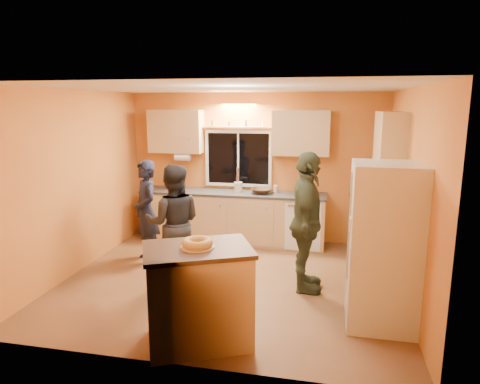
% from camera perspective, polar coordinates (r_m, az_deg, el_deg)
% --- Properties ---
extents(ground, '(4.50, 4.50, 0.00)m').
position_cam_1_polar(ground, '(6.05, -1.35, -11.73)').
color(ground, brown).
rests_on(ground, ground).
extents(room_shell, '(4.54, 4.04, 2.61)m').
position_cam_1_polar(room_shell, '(5.98, 0.59, 4.14)').
color(room_shell, orange).
rests_on(room_shell, ground).
extents(back_counter, '(4.23, 0.62, 0.90)m').
position_cam_1_polar(back_counter, '(7.47, 1.69, -3.47)').
color(back_counter, tan).
rests_on(back_counter, ground).
extents(right_counter, '(0.62, 1.84, 0.90)m').
position_cam_1_polar(right_counter, '(6.26, 17.54, -7.06)').
color(right_counter, tan).
rests_on(right_counter, ground).
extents(refrigerator, '(0.72, 0.70, 1.80)m').
position_cam_1_polar(refrigerator, '(4.88, 18.61, -6.87)').
color(refrigerator, silver).
rests_on(refrigerator, ground).
extents(island, '(1.25, 1.09, 1.02)m').
position_cam_1_polar(island, '(4.44, -5.56, -13.49)').
color(island, tan).
rests_on(island, ground).
extents(bundt_pastry, '(0.31, 0.31, 0.09)m').
position_cam_1_polar(bundt_pastry, '(4.24, -5.70, -6.78)').
color(bundt_pastry, '#B8874B').
rests_on(bundt_pastry, island).
extents(person_left, '(0.66, 0.68, 1.57)m').
position_cam_1_polar(person_left, '(6.73, -12.41, -2.50)').
color(person_left, black).
rests_on(person_left, ground).
extents(person_center, '(0.92, 0.80, 1.61)m').
position_cam_1_polar(person_center, '(5.92, -8.83, -4.10)').
color(person_center, black).
rests_on(person_center, ground).
extents(person_right, '(0.49, 1.09, 1.82)m').
position_cam_1_polar(person_right, '(5.54, 8.84, -4.07)').
color(person_right, '#333A25').
rests_on(person_right, ground).
extents(mixing_bowl, '(0.36, 0.36, 0.09)m').
position_cam_1_polar(mixing_bowl, '(7.32, 2.88, 0.16)').
color(mixing_bowl, black).
rests_on(mixing_bowl, back_counter).
extents(utensil_crock, '(0.14, 0.14, 0.17)m').
position_cam_1_polar(utensil_crock, '(7.43, -0.24, 0.67)').
color(utensil_crock, beige).
rests_on(utensil_crock, back_counter).
extents(potted_plant, '(0.33, 0.30, 0.30)m').
position_cam_1_polar(potted_plant, '(5.90, 18.16, -2.16)').
color(potted_plant, gray).
rests_on(potted_plant, right_counter).
extents(red_box, '(0.17, 0.14, 0.07)m').
position_cam_1_polar(red_box, '(6.90, 17.45, -1.15)').
color(red_box, maroon).
rests_on(red_box, right_counter).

